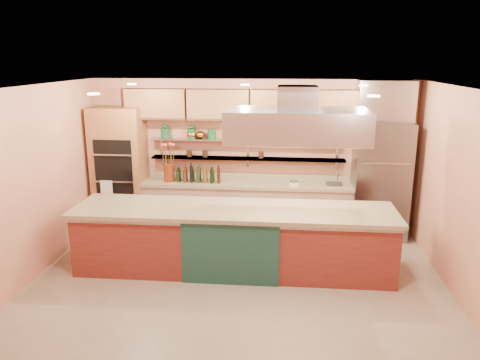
# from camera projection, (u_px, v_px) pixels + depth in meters

# --- Properties ---
(floor) EXTENTS (6.00, 5.00, 0.02)m
(floor) POSITION_uv_depth(u_px,v_px,m) (237.00, 284.00, 6.78)
(floor) COLOR gray
(floor) RESTS_ON ground
(ceiling) EXTENTS (6.00, 5.00, 0.02)m
(ceiling) POSITION_uv_depth(u_px,v_px,m) (237.00, 88.00, 6.06)
(ceiling) COLOR black
(ceiling) RESTS_ON wall_back
(wall_back) EXTENTS (6.00, 0.04, 2.80)m
(wall_back) POSITION_uv_depth(u_px,v_px,m) (251.00, 155.00, 8.83)
(wall_back) COLOR tan
(wall_back) RESTS_ON floor
(wall_front) EXTENTS (6.00, 0.04, 2.80)m
(wall_front) POSITION_uv_depth(u_px,v_px,m) (207.00, 272.00, 4.01)
(wall_front) COLOR tan
(wall_front) RESTS_ON floor
(wall_left) EXTENTS (0.04, 5.00, 2.80)m
(wall_left) POSITION_uv_depth(u_px,v_px,m) (29.00, 186.00, 6.70)
(wall_left) COLOR tan
(wall_left) RESTS_ON floor
(wall_right) EXTENTS (0.04, 5.00, 2.80)m
(wall_right) POSITION_uv_depth(u_px,v_px,m) (464.00, 197.00, 6.14)
(wall_right) COLOR tan
(wall_right) RESTS_ON floor
(oven_stack) EXTENTS (0.95, 0.64, 2.30)m
(oven_stack) POSITION_uv_depth(u_px,v_px,m) (120.00, 168.00, 8.81)
(oven_stack) COLOR #9C6139
(oven_stack) RESTS_ON floor
(refrigerator) EXTENTS (0.95, 0.72, 2.10)m
(refrigerator) POSITION_uv_depth(u_px,v_px,m) (380.00, 180.00, 8.35)
(refrigerator) COLOR slate
(refrigerator) RESTS_ON floor
(back_counter) EXTENTS (3.84, 0.64, 0.93)m
(back_counter) POSITION_uv_depth(u_px,v_px,m) (247.00, 206.00, 8.78)
(back_counter) COLOR #9F795F
(back_counter) RESTS_ON floor
(wall_shelf_lower) EXTENTS (3.60, 0.26, 0.03)m
(wall_shelf_lower) POSITION_uv_depth(u_px,v_px,m) (248.00, 158.00, 8.72)
(wall_shelf_lower) COLOR #A4A6AB
(wall_shelf_lower) RESTS_ON wall_back
(wall_shelf_upper) EXTENTS (3.60, 0.26, 0.03)m
(wall_shelf_upper) POSITION_uv_depth(u_px,v_px,m) (248.00, 140.00, 8.63)
(wall_shelf_upper) COLOR #A4A6AB
(wall_shelf_upper) RESTS_ON wall_back
(upper_cabinets) EXTENTS (4.60, 0.36, 0.55)m
(upper_cabinets) POSITION_uv_depth(u_px,v_px,m) (250.00, 105.00, 8.41)
(upper_cabinets) COLOR #9C6139
(upper_cabinets) RESTS_ON wall_back
(range_hood) EXTENTS (2.00, 1.00, 0.45)m
(range_hood) POSITION_uv_depth(u_px,v_px,m) (297.00, 125.00, 6.60)
(range_hood) COLOR #A4A6AB
(range_hood) RESTS_ON ceiling
(ceiling_downlights) EXTENTS (4.00, 2.80, 0.02)m
(ceiling_downlights) POSITION_uv_depth(u_px,v_px,m) (238.00, 89.00, 6.26)
(ceiling_downlights) COLOR #FFE5A5
(ceiling_downlights) RESTS_ON ceiling
(island) EXTENTS (4.74, 1.05, 0.99)m
(island) POSITION_uv_depth(u_px,v_px,m) (234.00, 239.00, 7.13)
(island) COLOR maroon
(island) RESTS_ON floor
(flower_vase) EXTENTS (0.21, 0.21, 0.34)m
(flower_vase) POSITION_uv_depth(u_px,v_px,m) (169.00, 172.00, 8.71)
(flower_vase) COLOR #63210E
(flower_vase) RESTS_ON back_counter
(oil_bottle_cluster) EXTENTS (0.90, 0.34, 0.28)m
(oil_bottle_cluster) POSITION_uv_depth(u_px,v_px,m) (199.00, 175.00, 8.66)
(oil_bottle_cluster) COLOR black
(oil_bottle_cluster) RESTS_ON back_counter
(kitchen_scale) EXTENTS (0.18, 0.14, 0.09)m
(kitchen_scale) POSITION_uv_depth(u_px,v_px,m) (294.00, 182.00, 8.52)
(kitchen_scale) COLOR silver
(kitchen_scale) RESTS_ON back_counter
(bar_faucet) EXTENTS (0.03, 0.03, 0.19)m
(bar_faucet) POSITION_uv_depth(u_px,v_px,m) (337.00, 179.00, 8.53)
(bar_faucet) COLOR silver
(bar_faucet) RESTS_ON back_counter
(copper_kettle) EXTENTS (0.22, 0.22, 0.14)m
(copper_kettle) POSITION_uv_depth(u_px,v_px,m) (200.00, 135.00, 8.69)
(copper_kettle) COLOR #C36A2D
(copper_kettle) RESTS_ON wall_shelf_upper
(green_canister) EXTENTS (0.16, 0.16, 0.18)m
(green_canister) POSITION_uv_depth(u_px,v_px,m) (212.00, 134.00, 8.67)
(green_canister) COLOR #104D25
(green_canister) RESTS_ON wall_shelf_upper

